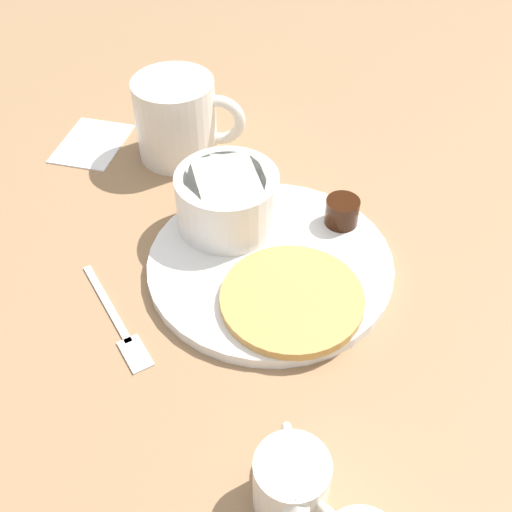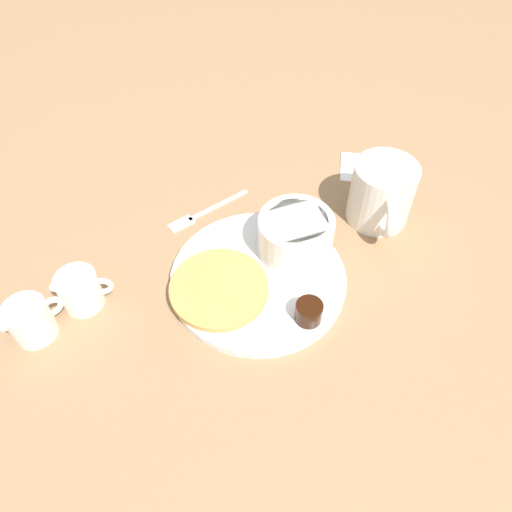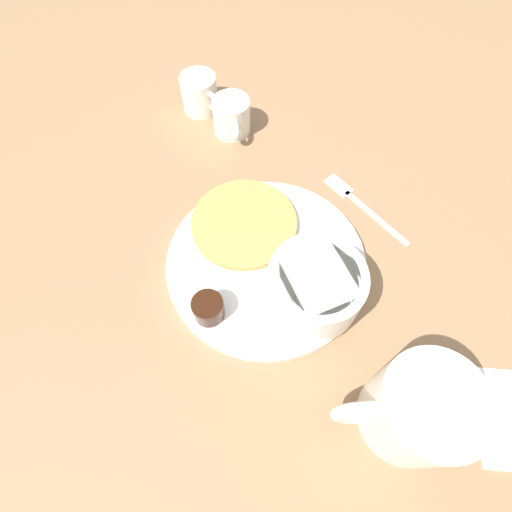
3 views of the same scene
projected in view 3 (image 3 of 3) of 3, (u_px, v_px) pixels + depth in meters
name	position (u px, v px, depth m)	size (l,w,h in m)	color
ground_plane	(266.00, 265.00, 0.49)	(4.00, 4.00, 0.00)	#93704C
plate	(266.00, 263.00, 0.49)	(0.24, 0.24, 0.01)	white
pancake_stack	(244.00, 223.00, 0.50)	(0.13, 0.13, 0.01)	tan
bowl	(315.00, 287.00, 0.43)	(0.11, 0.11, 0.06)	white
syrup_cup	(208.00, 308.00, 0.44)	(0.04, 0.04, 0.03)	black
butter_ramekin	(315.00, 308.00, 0.43)	(0.05, 0.05, 0.05)	white
coffee_mug	(416.00, 410.00, 0.37)	(0.09, 0.13, 0.10)	silver
creamer_pitcher_near	(232.00, 116.00, 0.58)	(0.08, 0.05, 0.05)	white
creamer_pitcher_far	(200.00, 93.00, 0.61)	(0.06, 0.06, 0.06)	white
fork	(357.00, 201.00, 0.54)	(0.12, 0.10, 0.00)	silver
napkin	(512.00, 418.00, 0.41)	(0.11, 0.08, 0.00)	white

